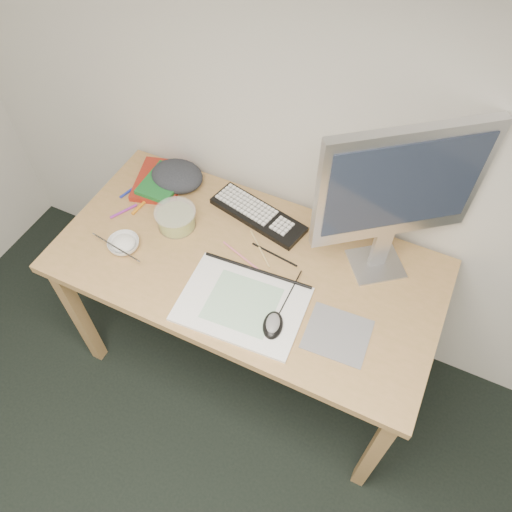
# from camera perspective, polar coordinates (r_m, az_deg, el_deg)

# --- Properties ---
(desk) EXTENTS (1.40, 0.70, 0.75)m
(desk) POSITION_cam_1_polar(r_m,az_deg,el_deg) (1.87, -1.08, -2.34)
(desk) COLOR tan
(desk) RESTS_ON ground
(mousepad) EXTENTS (0.22, 0.20, 0.00)m
(mousepad) POSITION_cam_1_polar(r_m,az_deg,el_deg) (1.67, 9.30, -8.82)
(mousepad) COLOR gray
(mousepad) RESTS_ON desk
(sketchpad) EXTENTS (0.44, 0.33, 0.01)m
(sketchpad) POSITION_cam_1_polar(r_m,az_deg,el_deg) (1.70, -1.60, -5.50)
(sketchpad) COLOR silver
(sketchpad) RESTS_ON desk
(keyboard) EXTENTS (0.41, 0.21, 0.02)m
(keyboard) POSITION_cam_1_polar(r_m,az_deg,el_deg) (1.93, 0.24, 4.71)
(keyboard) COLOR black
(keyboard) RESTS_ON desk
(monitor) EXTENTS (0.44, 0.35, 0.61)m
(monitor) POSITION_cam_1_polar(r_m,az_deg,el_deg) (1.57, 16.09, 7.33)
(monitor) COLOR silver
(monitor) RESTS_ON desk
(mouse) EXTENTS (0.09, 0.12, 0.04)m
(mouse) POSITION_cam_1_polar(r_m,az_deg,el_deg) (1.63, 1.95, -7.70)
(mouse) COLOR black
(mouse) RESTS_ON sketchpad
(rice_bowl) EXTENTS (0.15, 0.15, 0.04)m
(rice_bowl) POSITION_cam_1_polar(r_m,az_deg,el_deg) (1.89, -14.86, 1.28)
(rice_bowl) COLOR white
(rice_bowl) RESTS_ON desk
(chopsticks) EXTENTS (0.22, 0.05, 0.02)m
(chopsticks) POSITION_cam_1_polar(r_m,az_deg,el_deg) (1.87, -15.71, 0.96)
(chopsticks) COLOR #ACADAF
(chopsticks) RESTS_ON rice_bowl
(fruit_tub) EXTENTS (0.16, 0.16, 0.08)m
(fruit_tub) POSITION_cam_1_polar(r_m,az_deg,el_deg) (1.91, -9.13, 4.27)
(fruit_tub) COLOR gold
(fruit_tub) RESTS_ON desk
(book_red) EXTENTS (0.24, 0.28, 0.02)m
(book_red) POSITION_cam_1_polar(r_m,az_deg,el_deg) (2.10, -10.97, 8.44)
(book_red) COLOR maroon
(book_red) RESTS_ON desk
(book_green) EXTENTS (0.15, 0.20, 0.02)m
(book_green) POSITION_cam_1_polar(r_m,az_deg,el_deg) (2.06, -10.59, 8.33)
(book_green) COLOR #186126
(book_green) RESTS_ON book_red
(cloth_lump) EXTENTS (0.22, 0.20, 0.08)m
(cloth_lump) POSITION_cam_1_polar(r_m,az_deg,el_deg) (2.07, -9.01, 9.01)
(cloth_lump) COLOR #27292F
(cloth_lump) RESTS_ON desk
(pencil_pink) EXTENTS (0.18, 0.07, 0.01)m
(pencil_pink) POSITION_cam_1_polar(r_m,az_deg,el_deg) (1.82, -1.69, -0.01)
(pencil_pink) COLOR #DB6D82
(pencil_pink) RESTS_ON desk
(pencil_tan) EXTENTS (0.14, 0.13, 0.01)m
(pencil_tan) POSITION_cam_1_polar(r_m,az_deg,el_deg) (1.84, 0.47, 0.84)
(pencil_tan) COLOR tan
(pencil_tan) RESTS_ON desk
(pencil_black) EXTENTS (0.19, 0.03, 0.01)m
(pencil_black) POSITION_cam_1_polar(r_m,az_deg,el_deg) (1.82, 2.13, 0.16)
(pencil_black) COLOR black
(pencil_black) RESTS_ON desk
(marker_blue) EXTENTS (0.04, 0.11, 0.01)m
(marker_blue) POSITION_cam_1_polar(r_m,az_deg,el_deg) (2.10, -14.07, 7.37)
(marker_blue) COLOR #1C2C9C
(marker_blue) RESTS_ON desk
(marker_orange) EXTENTS (0.03, 0.14, 0.01)m
(marker_orange) POSITION_cam_1_polar(r_m,az_deg,el_deg) (2.03, -12.71, 5.97)
(marker_orange) COLOR orange
(marker_orange) RESTS_ON desk
(marker_purple) EXTENTS (0.06, 0.11, 0.01)m
(marker_purple) POSITION_cam_1_polar(r_m,az_deg,el_deg) (2.02, -14.90, 4.97)
(marker_purple) COLOR purple
(marker_purple) RESTS_ON desk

